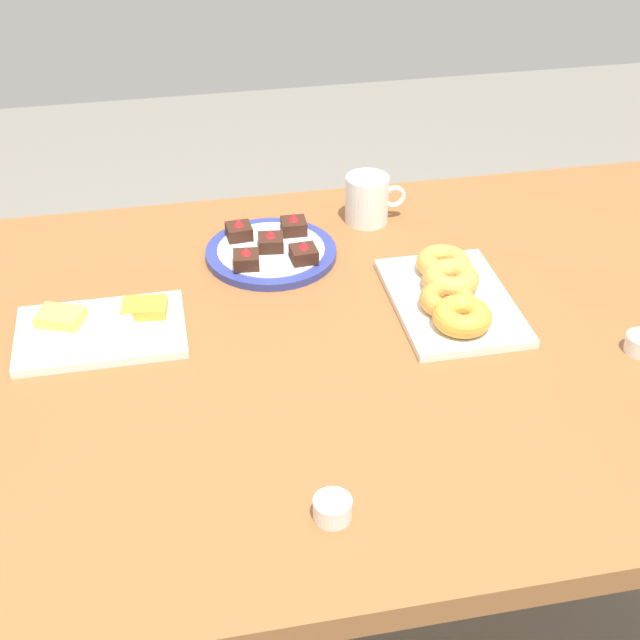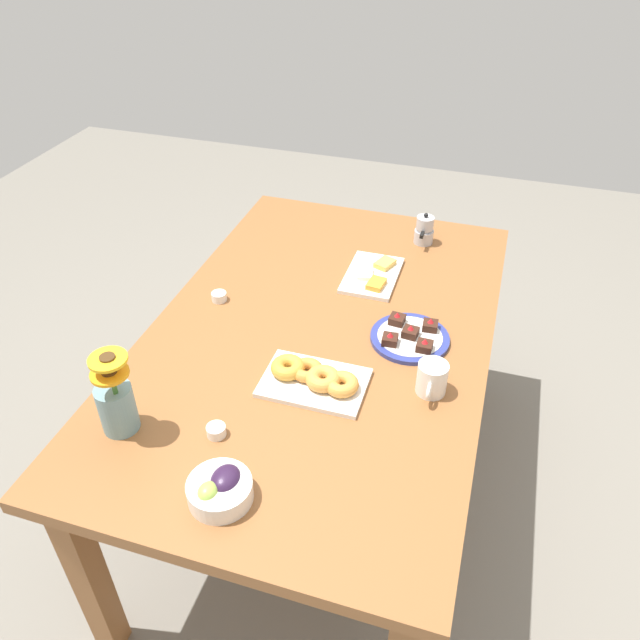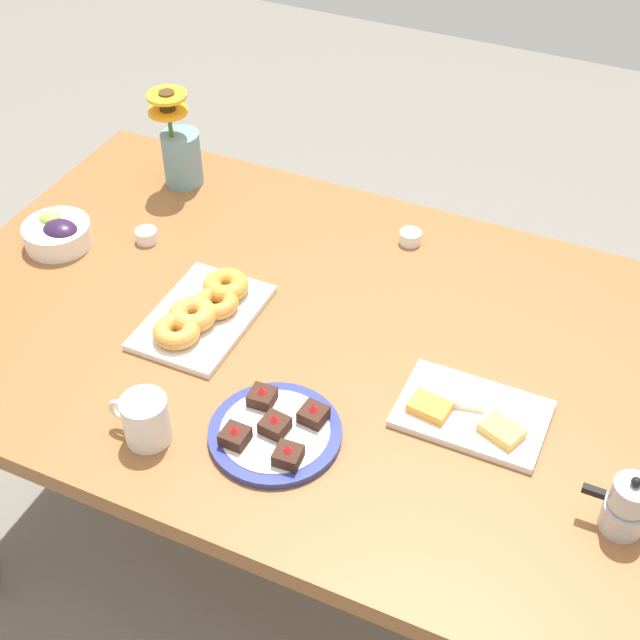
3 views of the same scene
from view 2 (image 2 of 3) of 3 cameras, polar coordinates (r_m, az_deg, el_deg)
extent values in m
plane|color=slate|center=(2.40, 0.00, -15.00)|extent=(6.00, 6.00, 0.00)
cube|color=brown|center=(1.88, 0.00, -1.45)|extent=(1.60, 1.00, 0.04)
cube|color=brown|center=(2.76, -3.87, 3.09)|extent=(0.07, 0.07, 0.70)
cube|color=brown|center=(1.90, -20.35, -21.09)|extent=(0.07, 0.07, 0.70)
cube|color=brown|center=(2.63, 13.54, -0.05)|extent=(0.07, 0.07, 0.70)
cylinder|color=white|center=(1.67, 10.20, -5.26)|extent=(0.08, 0.08, 0.09)
cylinder|color=brown|center=(1.64, 10.35, -4.24)|extent=(0.07, 0.07, 0.00)
torus|color=white|center=(1.63, 9.91, -6.45)|extent=(0.05, 0.01, 0.05)
cylinder|color=white|center=(1.44, -9.13, -15.16)|extent=(0.15, 0.15, 0.05)
ellipsoid|color=#2D1938|center=(1.43, -8.62, -14.21)|extent=(0.08, 0.07, 0.04)
ellipsoid|color=#9EC14C|center=(1.42, -10.22, -15.19)|extent=(0.05, 0.04, 0.04)
cube|color=white|center=(2.11, 4.78, 4.10)|extent=(0.26, 0.17, 0.01)
cube|color=#EFB74C|center=(2.15, 5.96, 5.16)|extent=(0.08, 0.07, 0.02)
cube|color=white|center=(2.09, 4.14, 4.24)|extent=(0.08, 0.06, 0.02)
cube|color=orange|center=(2.04, 5.16, 3.31)|extent=(0.08, 0.06, 0.02)
cube|color=white|center=(1.69, -0.53, -5.76)|extent=(0.19, 0.28, 0.01)
torus|color=gold|center=(1.70, -2.97, -4.34)|extent=(0.10, 0.10, 0.04)
torus|color=orange|center=(1.69, -1.20, -4.60)|extent=(0.10, 0.10, 0.03)
torus|color=gold|center=(1.66, 0.28, -5.39)|extent=(0.13, 0.13, 0.04)
torus|color=gold|center=(1.65, 1.99, -5.88)|extent=(0.13, 0.13, 0.04)
cylinder|color=white|center=(1.58, -9.47, -9.96)|extent=(0.05, 0.05, 0.03)
cylinder|color=#C68923|center=(1.57, -9.50, -9.71)|extent=(0.04, 0.04, 0.01)
cylinder|color=white|center=(2.02, -9.21, 2.13)|extent=(0.05, 0.05, 0.03)
cylinder|color=maroon|center=(2.01, -9.24, 2.37)|extent=(0.04, 0.04, 0.01)
cylinder|color=navy|center=(1.85, 8.21, -1.65)|extent=(0.23, 0.23, 0.01)
cylinder|color=white|center=(1.85, 8.21, -1.60)|extent=(0.19, 0.19, 0.01)
cube|color=#381E14|center=(1.87, 10.04, -0.51)|extent=(0.05, 0.05, 0.02)
cone|color=red|center=(1.86, 10.10, -0.05)|extent=(0.02, 0.02, 0.01)
cube|color=#381E14|center=(1.80, 9.53, -2.38)|extent=(0.05, 0.05, 0.02)
cone|color=red|center=(1.78, 9.59, -1.91)|extent=(0.02, 0.02, 0.01)
cube|color=#381E14|center=(1.88, 7.06, 0.04)|extent=(0.05, 0.05, 0.02)
cone|color=red|center=(1.87, 7.10, 0.50)|extent=(0.02, 0.02, 0.01)
cube|color=#381E14|center=(1.80, 6.41, -1.79)|extent=(0.05, 0.05, 0.02)
cone|color=red|center=(1.79, 6.45, -1.32)|extent=(0.02, 0.02, 0.01)
cube|color=#381E14|center=(1.84, 8.26, -1.14)|extent=(0.05, 0.05, 0.02)
cone|color=red|center=(1.83, 8.31, -0.67)|extent=(0.02, 0.02, 0.01)
cylinder|color=#6B939E|center=(1.61, -18.04, -7.68)|extent=(0.09, 0.09, 0.13)
cylinder|color=#3D702D|center=(1.52, -18.44, -4.97)|extent=(0.01, 0.01, 0.10)
cylinder|color=yellow|center=(1.49, -18.84, -3.43)|extent=(0.09, 0.09, 0.01)
cylinder|color=#472D14|center=(1.49, -18.89, -3.25)|extent=(0.04, 0.04, 0.01)
cylinder|color=#3D702D|center=(1.54, -18.44, -5.59)|extent=(0.01, 0.01, 0.06)
cylinder|color=orange|center=(1.51, -18.68, -4.65)|extent=(0.09, 0.09, 0.01)
cylinder|color=#472D14|center=(1.51, -18.73, -4.48)|extent=(0.04, 0.04, 0.01)
cylinder|color=#B7B7BC|center=(2.33, 9.45, 7.55)|extent=(0.07, 0.07, 0.05)
cylinder|color=#B7B7BC|center=(2.31, 9.53, 8.18)|extent=(0.05, 0.05, 0.01)
cylinder|color=#B7B7BC|center=(2.30, 9.59, 8.75)|extent=(0.06, 0.06, 0.04)
sphere|color=black|center=(2.29, 9.67, 9.42)|extent=(0.02, 0.02, 0.02)
cube|color=black|center=(2.26, 9.31, 7.69)|extent=(0.04, 0.01, 0.01)
camera|label=1|loc=(2.25, -28.45, 24.85)|focal=50.00mm
camera|label=3|loc=(2.06, 44.41, 29.19)|focal=50.00mm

